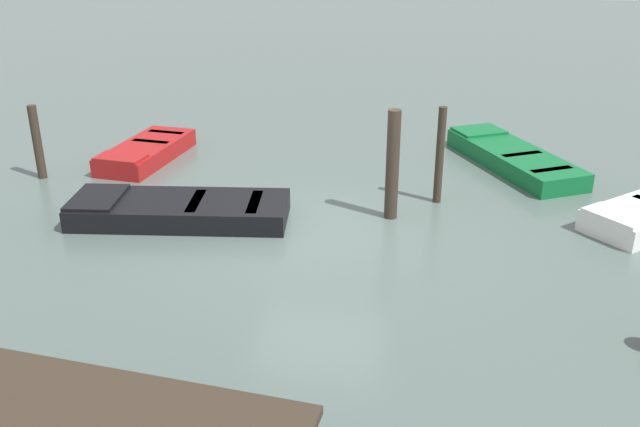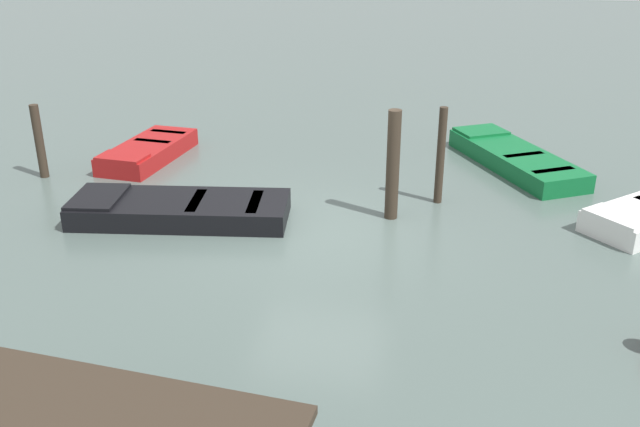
% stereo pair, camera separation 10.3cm
% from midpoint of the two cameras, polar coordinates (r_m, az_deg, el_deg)
% --- Properties ---
extents(ground_plane, '(80.00, 80.00, 0.00)m').
position_cam_midpoint_polar(ground_plane, '(12.80, 0.23, -1.44)').
color(ground_plane, '#4C5B56').
extents(rowboat_green, '(2.97, 4.07, 0.46)m').
position_cam_midpoint_polar(rowboat_green, '(16.65, 15.73, 4.40)').
color(rowboat_green, '#0F602D').
rests_on(rowboat_green, ground_plane).
extents(rowboat_black, '(4.17, 1.90, 0.46)m').
position_cam_midpoint_polar(rowboat_black, '(13.46, -11.20, 0.38)').
color(rowboat_black, black).
rests_on(rowboat_black, ground_plane).
extents(rowboat_red, '(1.50, 3.00, 0.46)m').
position_cam_midpoint_polar(rowboat_red, '(16.96, -13.66, 4.96)').
color(rowboat_red, maroon).
rests_on(rowboat_red, ground_plane).
extents(mooring_piling_near_right, '(0.16, 0.16, 1.95)m').
position_cam_midpoint_polar(mooring_piling_near_right, '(13.96, 10.00, 4.64)').
color(mooring_piling_near_right, '#33281E').
rests_on(mooring_piling_near_right, ground_plane).
extents(mooring_piling_mid_left, '(0.25, 0.25, 2.10)m').
position_cam_midpoint_polar(mooring_piling_mid_left, '(13.07, 6.18, 3.92)').
color(mooring_piling_mid_left, '#33281E').
rests_on(mooring_piling_mid_left, ground_plane).
extents(mooring_piling_far_right, '(0.19, 0.19, 1.62)m').
position_cam_midpoint_polar(mooring_piling_far_right, '(16.36, -21.73, 5.47)').
color(mooring_piling_far_right, '#33281E').
rests_on(mooring_piling_far_right, ground_plane).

